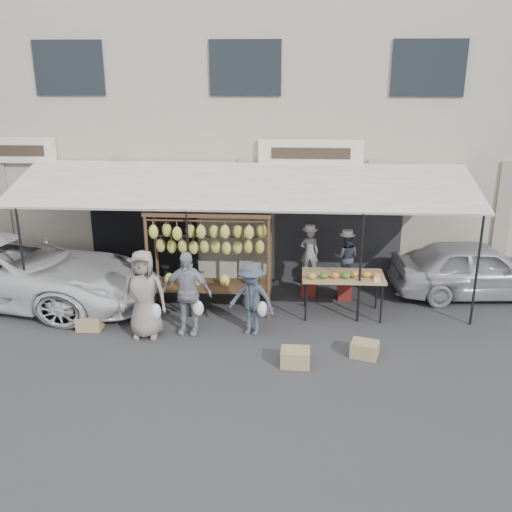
% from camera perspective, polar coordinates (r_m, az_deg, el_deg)
% --- Properties ---
extents(ground_plane, '(90.00, 90.00, 0.00)m').
position_cam_1_polar(ground_plane, '(11.04, -2.45, -8.68)').
color(ground_plane, '#2D2D30').
extents(shophouse, '(24.00, 6.15, 7.30)m').
position_cam_1_polar(shophouse, '(16.36, -0.14, 13.58)').
color(shophouse, '#B1A78F').
rests_on(shophouse, ground_plane).
extents(awning, '(10.00, 2.35, 2.92)m').
position_cam_1_polar(awning, '(12.35, -1.44, 6.94)').
color(awning, silver).
rests_on(awning, ground_plane).
extents(banana_rack, '(2.60, 0.90, 2.24)m').
position_cam_1_polar(banana_rack, '(11.94, -4.69, 1.53)').
color(banana_rack, '#49331D').
rests_on(banana_rack, ground_plane).
extents(produce_table, '(1.70, 0.90, 1.04)m').
position_cam_1_polar(produce_table, '(11.99, 8.74, -2.08)').
color(produce_table, tan).
rests_on(produce_table, ground_plane).
extents(vendor_left, '(0.43, 0.29, 1.13)m').
position_cam_1_polar(vendor_left, '(12.94, 5.36, 0.36)').
color(vendor_left, gray).
rests_on(vendor_left, stool_left).
extents(vendor_right, '(0.61, 0.51, 1.12)m').
position_cam_1_polar(vendor_right, '(12.84, 9.02, -0.16)').
color(vendor_right, '#33384B').
rests_on(vendor_right, stool_right).
extents(customer_left, '(0.87, 0.58, 1.76)m').
position_cam_1_polar(customer_left, '(11.16, -11.13, -3.78)').
color(customer_left, gray).
rests_on(customer_left, ground_plane).
extents(customer_mid, '(1.02, 0.50, 1.68)m').
position_cam_1_polar(customer_mid, '(11.18, -6.93, -3.70)').
color(customer_mid, '#9597A3').
rests_on(customer_mid, ground_plane).
extents(customer_right, '(1.07, 0.82, 1.47)m').
position_cam_1_polar(customer_right, '(11.11, -0.45, -4.33)').
color(customer_right, '#3A4452').
rests_on(customer_right, ground_plane).
extents(stool_left, '(0.39, 0.39, 0.47)m').
position_cam_1_polar(stool_left, '(13.21, 5.26, -2.94)').
color(stool_left, maroon).
rests_on(stool_left, ground_plane).
extents(stool_right, '(0.38, 0.38, 0.43)m').
position_cam_1_polar(stool_right, '(13.11, 8.85, -3.36)').
color(stool_right, maroon).
rests_on(stool_right, ground_plane).
extents(crate_near_a, '(0.52, 0.40, 0.31)m').
position_cam_1_polar(crate_near_a, '(10.23, 3.95, -10.08)').
color(crate_near_a, tan).
rests_on(crate_near_a, ground_plane).
extents(crate_near_b, '(0.57, 0.49, 0.29)m').
position_cam_1_polar(crate_near_b, '(10.68, 10.81, -9.14)').
color(crate_near_b, tan).
rests_on(crate_near_b, ground_plane).
extents(crate_far, '(0.49, 0.38, 0.29)m').
position_cam_1_polar(crate_far, '(12.01, -16.27, -6.37)').
color(crate_far, tan).
rests_on(crate_far, ground_plane).
extents(sedan, '(3.93, 1.86, 1.30)m').
position_cam_1_polar(sedan, '(13.91, 21.16, -1.22)').
color(sedan, '#A7A6AB').
rests_on(sedan, ground_plane).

